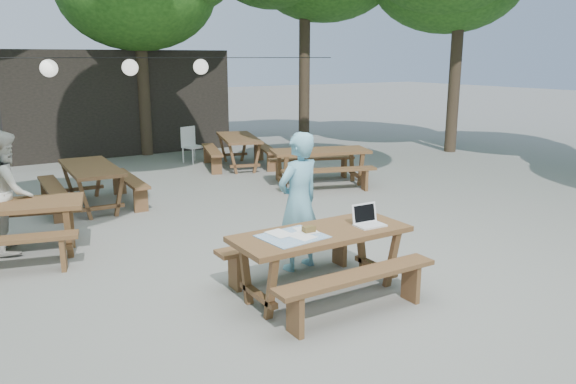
% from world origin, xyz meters
% --- Properties ---
extents(ground, '(80.00, 80.00, 0.00)m').
position_xyz_m(ground, '(0.00, 0.00, 0.00)').
color(ground, slate).
rests_on(ground, ground).
extents(pavilion, '(6.00, 3.00, 2.80)m').
position_xyz_m(pavilion, '(0.50, 10.50, 1.40)').
color(pavilion, black).
rests_on(pavilion, ground).
extents(main_picnic_table, '(2.00, 1.58, 0.75)m').
position_xyz_m(main_picnic_table, '(-0.30, -1.20, 0.39)').
color(main_picnic_table, brown).
rests_on(main_picnic_table, ground).
extents(picnic_table_nw, '(2.23, 1.99, 0.75)m').
position_xyz_m(picnic_table_nw, '(-3.18, 1.94, 0.39)').
color(picnic_table_nw, brown).
rests_on(picnic_table_nw, ground).
extents(picnic_table_ne, '(2.30, 2.10, 0.75)m').
position_xyz_m(picnic_table_ne, '(2.88, 3.38, 0.39)').
color(picnic_table_ne, brown).
rests_on(picnic_table_ne, ground).
extents(picnic_table_far_w, '(1.64, 2.02, 0.75)m').
position_xyz_m(picnic_table_far_w, '(-1.58, 4.06, 0.39)').
color(picnic_table_far_w, brown).
rests_on(picnic_table_far_w, ground).
extents(picnic_table_far_e, '(2.06, 2.27, 0.75)m').
position_xyz_m(picnic_table_far_e, '(2.34, 6.05, 0.39)').
color(picnic_table_far_e, brown).
rests_on(picnic_table_far_e, ground).
extents(woman, '(0.70, 0.53, 1.74)m').
position_xyz_m(woman, '(-0.06, -0.37, 0.87)').
color(woman, '#70B5CD').
rests_on(woman, ground).
extents(second_person, '(0.70, 0.86, 1.66)m').
position_xyz_m(second_person, '(-3.06, 2.29, 0.83)').
color(second_person, silver).
rests_on(second_person, ground).
extents(plastic_chair, '(0.55, 0.55, 0.90)m').
position_xyz_m(plastic_chair, '(1.63, 7.22, 0.26)').
color(plastic_chair, silver).
rests_on(plastic_chair, ground).
extents(laptop, '(0.34, 0.27, 0.24)m').
position_xyz_m(laptop, '(0.29, -1.28, 0.81)').
color(laptop, white).
rests_on(laptop, main_picnic_table).
extents(tabletop_clutter, '(0.71, 0.61, 0.08)m').
position_xyz_m(tabletop_clutter, '(-0.62, -1.19, 0.76)').
color(tabletop_clutter, teal).
rests_on(tabletop_clutter, main_picnic_table).
extents(paper_lanterns, '(9.00, 0.34, 0.38)m').
position_xyz_m(paper_lanterns, '(-0.19, 6.00, 2.40)').
color(paper_lanterns, black).
rests_on(paper_lanterns, ground).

